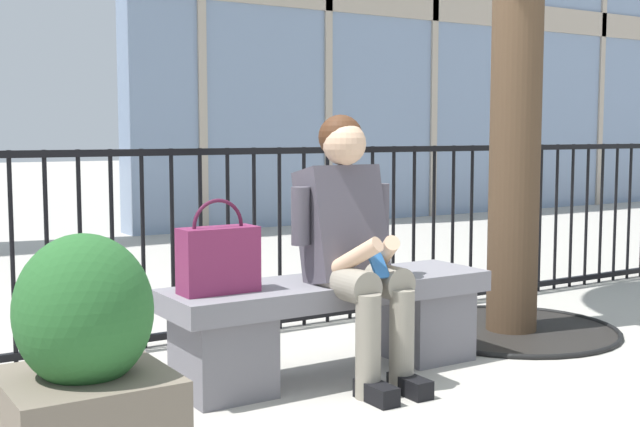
# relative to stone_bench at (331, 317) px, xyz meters

# --- Properties ---
(ground_plane) EXTENTS (60.00, 60.00, 0.00)m
(ground_plane) POSITION_rel_stone_bench_xyz_m (0.00, 0.00, -0.27)
(ground_plane) COLOR #B2ADA3
(stone_bench) EXTENTS (1.60, 0.44, 0.45)m
(stone_bench) POSITION_rel_stone_bench_xyz_m (0.00, 0.00, 0.00)
(stone_bench) COLOR slate
(stone_bench) RESTS_ON ground
(seated_person_with_phone) EXTENTS (0.52, 0.66, 1.21)m
(seated_person_with_phone) POSITION_rel_stone_bench_xyz_m (0.03, -0.13, 0.38)
(seated_person_with_phone) COLOR gray
(seated_person_with_phone) RESTS_ON ground
(handbag_on_bench) EXTENTS (0.34, 0.14, 0.40)m
(handbag_on_bench) POSITION_rel_stone_bench_xyz_m (-0.58, -0.01, 0.33)
(handbag_on_bench) COLOR #7A234C
(handbag_on_bench) RESTS_ON stone_bench
(plaza_railing) EXTENTS (9.01, 0.04, 1.05)m
(plaza_railing) POSITION_rel_stone_bench_xyz_m (-0.00, 0.92, 0.26)
(plaza_railing) COLOR black
(plaza_railing) RESTS_ON ground
(planter) EXTENTS (0.46, 0.46, 0.85)m
(planter) POSITION_rel_stone_bench_xyz_m (-1.41, -0.90, 0.12)
(planter) COLOR #726656
(planter) RESTS_ON ground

